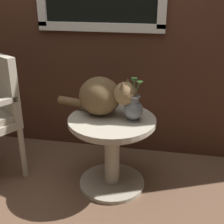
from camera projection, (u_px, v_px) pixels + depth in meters
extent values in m
plane|color=brown|center=(73.00, 201.00, 2.20)|extent=(6.00, 6.00, 0.00)
cube|color=#47281C|center=(98.00, 2.00, 2.46)|extent=(4.00, 0.04, 2.60)
cube|color=silver|center=(100.00, 27.00, 2.50)|extent=(1.06, 0.03, 0.07)
cylinder|color=#B2A893|center=(112.00, 182.00, 2.38)|extent=(0.50, 0.50, 0.03)
cylinder|color=#B2A893|center=(112.00, 153.00, 2.28)|extent=(0.11, 0.11, 0.49)
cylinder|color=#B2A893|center=(112.00, 121.00, 2.18)|extent=(0.63, 0.63, 0.03)
torus|color=#B2A893|center=(112.00, 124.00, 2.19)|extent=(0.60, 0.60, 0.02)
cylinder|color=#B2A893|center=(23.00, 153.00, 2.40)|extent=(0.04, 0.04, 0.43)
ellipsoid|color=brown|center=(100.00, 96.00, 2.19)|extent=(0.36, 0.34, 0.28)
sphere|color=olive|center=(125.00, 94.00, 2.09)|extent=(0.16, 0.16, 0.16)
cone|color=brown|center=(123.00, 85.00, 2.03)|extent=(0.05, 0.05, 0.06)
cone|color=brown|center=(128.00, 82.00, 2.10)|extent=(0.05, 0.05, 0.06)
cylinder|color=brown|center=(75.00, 102.00, 2.31)|extent=(0.28, 0.13, 0.06)
cylinder|color=slate|center=(133.00, 119.00, 2.14)|extent=(0.08, 0.08, 0.01)
ellipsoid|color=slate|center=(133.00, 110.00, 2.11)|extent=(0.14, 0.14, 0.14)
cylinder|color=slate|center=(134.00, 100.00, 2.08)|extent=(0.07, 0.07, 0.05)
torus|color=slate|center=(134.00, 96.00, 2.07)|extent=(0.09, 0.09, 0.02)
cylinder|color=#47893D|center=(134.00, 88.00, 2.06)|extent=(0.01, 0.03, 0.12)
cone|color=#47893D|center=(134.00, 79.00, 2.05)|extent=(0.04, 0.04, 0.02)
cylinder|color=#47893D|center=(134.00, 89.00, 2.06)|extent=(0.01, 0.03, 0.10)
cone|color=#47893D|center=(134.00, 81.00, 2.05)|extent=(0.04, 0.04, 0.02)
cylinder|color=#47893D|center=(137.00, 90.00, 2.05)|extent=(0.04, 0.01, 0.10)
cone|color=#47893D|center=(140.00, 83.00, 2.03)|extent=(0.04, 0.04, 0.02)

